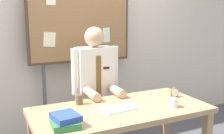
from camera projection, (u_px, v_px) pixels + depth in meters
The scene contains 9 objects.
back_wall at pixel (76, 33), 3.52m from camera, with size 6.40×0.08×2.70m, color beige.
desk at pixel (121, 117), 2.52m from camera, with size 1.63×0.77×0.74m.
person at pixel (95, 96), 3.06m from camera, with size 0.55×0.56×1.46m.
bulletin_board at pixel (80, 20), 3.31m from camera, with size 1.29×0.09×2.09m.
book_stack at pixel (65, 120), 2.09m from camera, with size 0.23×0.26×0.10m.
open_notebook at pixel (118, 109), 2.46m from camera, with size 0.33×0.18×0.01m, color white.
desk_clock at pixel (175, 93), 2.81m from camera, with size 0.10×0.04×0.10m.
coffee_mug at pixel (173, 103), 2.52m from camera, with size 0.08×0.08×0.09m, color white.
pen_holder at pixel (79, 99), 2.59m from camera, with size 0.07×0.07×0.16m.
Camera 1 is at (-1.10, -2.11, 1.59)m, focal length 43.64 mm.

